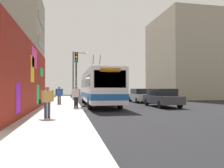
{
  "coord_description": "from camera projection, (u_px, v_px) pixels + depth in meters",
  "views": [
    {
      "loc": [
        -19.0,
        0.9,
        1.6
      ],
      "look_at": [
        0.92,
        -2.95,
        2.01
      ],
      "focal_mm": 35.37,
      "sensor_mm": 36.0,
      "label": 1
    }
  ],
  "objects": [
    {
      "name": "curbside_puddle",
      "position": [
        86.0,
        106.0,
        19.85
      ],
      "size": [
        1.69,
        1.69,
        0.0
      ],
      "primitive_type": "cylinder",
      "color": "black",
      "rests_on": "ground_plane"
    },
    {
      "name": "city_bus",
      "position": [
        98.0,
        86.0,
        20.88
      ],
      "size": [
        12.28,
        2.64,
        5.01
      ],
      "color": "silver",
      "rests_on": "ground_plane"
    },
    {
      "name": "parked_car_silver",
      "position": [
        140.0,
        95.0,
        25.11
      ],
      "size": [
        4.11,
        1.77,
        1.58
      ],
      "color": "#B7B7BC",
      "rests_on": "ground_plane"
    },
    {
      "name": "sidewalk_slab",
      "position": [
        61.0,
        107.0,
        18.49
      ],
      "size": [
        48.0,
        3.2,
        0.15
      ],
      "primitive_type": "cube",
      "color": "#ADA8A0",
      "rests_on": "ground_plane"
    },
    {
      "name": "traffic_light",
      "position": [
        76.0,
        70.0,
        18.5
      ],
      "size": [
        0.49,
        0.28,
        4.52
      ],
      "color": "#2D382D",
      "rests_on": "sidewalk_slab"
    },
    {
      "name": "pedestrian_near_wall",
      "position": [
        47.0,
        100.0,
        10.79
      ],
      "size": [
        0.22,
        0.71,
        1.56
      ],
      "color": "#2D3F59",
      "rests_on": "sidewalk_slab"
    },
    {
      "name": "pedestrian_midblock",
      "position": [
        59.0,
        94.0,
        20.14
      ],
      "size": [
        0.22,
        0.66,
        1.64
      ],
      "color": "#3F3326",
      "rests_on": "sidewalk_slab"
    },
    {
      "name": "graffiti_wall",
      "position": [
        31.0,
        78.0,
        14.24
      ],
      "size": [
        13.93,
        0.32,
        4.49
      ],
      "color": "maroon",
      "rests_on": "ground_plane"
    },
    {
      "name": "building_far_right",
      "position": [
        182.0,
        58.0,
        35.65
      ],
      "size": [
        11.73,
        8.32,
        13.07
      ],
      "color": "#9E937F",
      "rests_on": "ground_plane"
    },
    {
      "name": "building_far_left",
      "position": [
        6.0,
        48.0,
        29.37
      ],
      "size": [
        8.08,
        9.0,
        14.03
      ],
      "color": "#9E937F",
      "rests_on": "ground_plane"
    },
    {
      "name": "street_lamp",
      "position": [
        75.0,
        72.0,
        27.71
      ],
      "size": [
        0.44,
        1.97,
        6.11
      ],
      "color": "#4C4C51",
      "rests_on": "sidewalk_slab"
    },
    {
      "name": "parked_car_dark_gray",
      "position": [
        162.0,
        97.0,
        19.16
      ],
      "size": [
        4.71,
        1.92,
        1.58
      ],
      "color": "#38383D",
      "rests_on": "ground_plane"
    },
    {
      "name": "ground_plane",
      "position": [
        80.0,
        107.0,
        18.79
      ],
      "size": [
        80.0,
        80.0,
        0.0
      ],
      "primitive_type": "plane",
      "color": "black"
    },
    {
      "name": "pedestrian_at_curb",
      "position": [
        76.0,
        95.0,
        16.34
      ],
      "size": [
        0.22,
        0.73,
        1.63
      ],
      "color": "#1E1E2D",
      "rests_on": "sidewalk_slab"
    }
  ]
}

